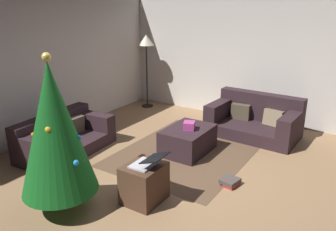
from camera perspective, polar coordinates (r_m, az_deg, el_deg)
name	(u,v)px	position (r m, az deg, el deg)	size (l,w,h in m)	color
ground_plane	(185,180)	(4.96, 2.88, -10.73)	(6.40, 6.40, 0.00)	#93704C
rear_partition	(34,68)	(6.57, -21.60, 7.40)	(6.40, 0.12, 2.60)	silver
corner_partition	(262,60)	(7.32, 15.55, 9.04)	(0.12, 6.40, 2.60)	silver
couch_left	(63,137)	(6.01, -17.25, -3.54)	(1.66, 0.97, 0.63)	#2D1E23
couch_right	(255,120)	(6.67, 14.43, -0.74)	(1.03, 1.67, 0.76)	#2D1E23
ottoman	(188,140)	(5.75, 3.35, -4.13)	(0.92, 0.66, 0.43)	#2D1E23
gift_box	(189,126)	(5.60, 3.56, -1.71)	(0.20, 0.18, 0.13)	#B23F8C
tv_remote	(188,128)	(5.63, 3.37, -2.18)	(0.05, 0.16, 0.02)	black
christmas_tree	(55,129)	(4.08, -18.51, -2.20)	(0.90, 0.90, 1.92)	brown
side_table	(144,183)	(4.39, -4.02, -11.24)	(0.52, 0.44, 0.50)	#4C3323
laptop	(148,162)	(4.21, -3.40, -7.81)	(0.35, 0.43, 0.19)	silver
book_stack	(230,182)	(4.88, 10.43, -10.90)	(0.28, 0.26, 0.09)	#B7332D
corner_lamp	(146,46)	(8.02, -3.67, 11.60)	(0.36, 0.36, 1.71)	black
area_rug	(188,151)	(5.83, 3.32, -6.04)	(2.60, 2.00, 0.01)	brown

